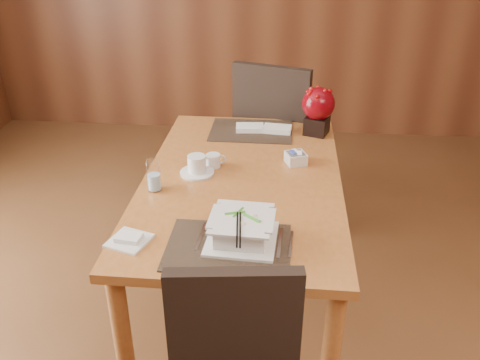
# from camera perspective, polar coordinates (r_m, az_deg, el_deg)

# --- Properties ---
(dining_table) EXTENTS (0.90, 1.50, 0.75)m
(dining_table) POSITION_cam_1_polar(r_m,az_deg,el_deg) (2.38, 0.25, -1.76)
(dining_table) COLOR #AA662F
(dining_table) RESTS_ON ground
(placemat_near) EXTENTS (0.45, 0.33, 0.01)m
(placemat_near) POSITION_cam_1_polar(r_m,az_deg,el_deg) (1.86, -1.31, -7.52)
(placemat_near) COLOR black
(placemat_near) RESTS_ON dining_table
(placemat_far) EXTENTS (0.45, 0.33, 0.01)m
(placemat_far) POSITION_cam_1_polar(r_m,az_deg,el_deg) (2.82, 1.28, 5.56)
(placemat_far) COLOR black
(placemat_far) RESTS_ON dining_table
(soup_setting) EXTENTS (0.27, 0.27, 0.10)m
(soup_setting) POSITION_cam_1_polar(r_m,az_deg,el_deg) (1.87, 0.20, -5.61)
(soup_setting) COLOR silver
(soup_setting) RESTS_ON dining_table
(coffee_cup) EXTENTS (0.16, 0.16, 0.09)m
(coffee_cup) POSITION_cam_1_polar(r_m,az_deg,el_deg) (2.35, -4.87, 1.57)
(coffee_cup) COLOR silver
(coffee_cup) RESTS_ON dining_table
(water_glass) EXTENTS (0.08, 0.08, 0.14)m
(water_glass) POSITION_cam_1_polar(r_m,az_deg,el_deg) (2.22, -9.66, 0.50)
(water_glass) COLOR silver
(water_glass) RESTS_ON dining_table
(creamer_jug) EXTENTS (0.11, 0.11, 0.06)m
(creamer_jug) POSITION_cam_1_polar(r_m,az_deg,el_deg) (2.42, -3.02, 2.19)
(creamer_jug) COLOR silver
(creamer_jug) RESTS_ON dining_table
(sugar_caddy) EXTENTS (0.12, 0.12, 0.05)m
(sugar_caddy) POSITION_cam_1_polar(r_m,az_deg,el_deg) (2.46, 6.28, 2.45)
(sugar_caddy) COLOR silver
(sugar_caddy) RESTS_ON dining_table
(berry_decor) EXTENTS (0.18, 0.18, 0.26)m
(berry_decor) POSITION_cam_1_polar(r_m,az_deg,el_deg) (2.77, 8.75, 7.99)
(berry_decor) COLOR black
(berry_decor) RESTS_ON dining_table
(napkins_far) EXTENTS (0.31, 0.12, 0.03)m
(napkins_far) POSITION_cam_1_polar(r_m,az_deg,el_deg) (2.81, 2.88, 5.80)
(napkins_far) COLOR white
(napkins_far) RESTS_ON dining_table
(bread_plate) EXTENTS (0.17, 0.17, 0.01)m
(bread_plate) POSITION_cam_1_polar(r_m,az_deg,el_deg) (1.93, -12.34, -6.67)
(bread_plate) COLOR silver
(bread_plate) RESTS_ON dining_table
(far_chair) EXTENTS (0.62, 0.62, 1.06)m
(far_chair) POSITION_cam_1_polar(r_m,az_deg,el_deg) (3.21, 4.15, 5.29)
(far_chair) COLOR black
(far_chair) RESTS_ON ground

